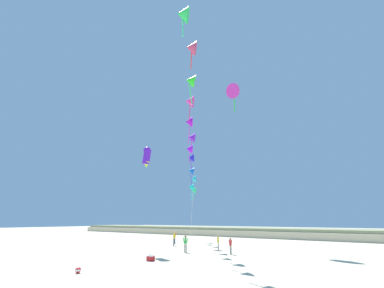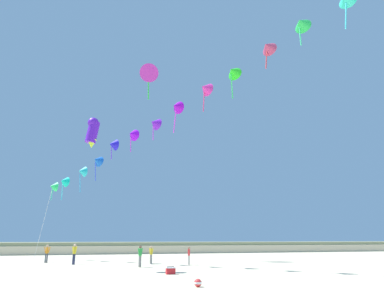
% 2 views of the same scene
% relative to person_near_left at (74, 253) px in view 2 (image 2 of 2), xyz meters
% --- Properties ---
extents(dune_ridge, '(120.00, 11.59, 1.65)m').
position_rel_person_near_left_xyz_m(dune_ridge, '(9.55, 25.73, -0.18)').
color(dune_ridge, beige).
rests_on(dune_ridge, ground).
extents(person_near_left, '(0.48, 0.50, 1.74)m').
position_rel_person_near_left_xyz_m(person_near_left, '(0.00, 0.00, 0.00)').
color(person_near_left, '#282D4C').
rests_on(person_near_left, ground).
extents(person_near_right, '(0.48, 0.44, 1.64)m').
position_rel_person_near_left_xyz_m(person_near_right, '(5.18, -4.31, -0.06)').
color(person_near_right, gray).
rests_on(person_near_right, ground).
extents(person_mid_center, '(0.56, 0.26, 1.63)m').
position_rel_person_near_left_xyz_m(person_mid_center, '(-2.59, 3.19, -0.06)').
color(person_mid_center, '#474C56').
rests_on(person_mid_center, ground).
extents(person_far_left, '(0.20, 0.52, 1.49)m').
position_rel_person_near_left_xyz_m(person_far_left, '(9.57, -2.90, -0.14)').
color(person_far_left, gray).
rests_on(person_far_left, ground).
extents(person_far_right, '(0.39, 0.47, 1.53)m').
position_rel_person_near_left_xyz_m(person_far_right, '(6.69, -0.36, -0.12)').
color(person_far_right, gray).
rests_on(person_far_right, ground).
extents(kite_banner_string, '(23.83, 32.44, 18.87)m').
position_rel_person_near_left_xyz_m(kite_banner_string, '(7.58, -6.77, 11.90)').
color(kite_banner_string, '#25E168').
extents(large_kite_low_lead, '(1.14, 0.94, 2.47)m').
position_rel_person_near_left_xyz_m(large_kite_low_lead, '(0.84, -6.16, 9.26)').
color(large_kite_low_lead, '#5D1BC7').
extents(large_kite_mid_trail, '(2.41, 1.63, 4.74)m').
position_rel_person_near_left_xyz_m(large_kite_mid_trail, '(6.67, 5.51, 20.87)').
color(large_kite_mid_trail, '#CB2EA8').
extents(beach_cooler, '(0.58, 0.41, 0.46)m').
position_rel_person_near_left_xyz_m(beach_cooler, '(6.33, -10.37, -0.79)').
color(beach_cooler, red).
rests_on(beach_cooler, ground).
extents(beach_ball, '(0.36, 0.36, 0.36)m').
position_rel_person_near_left_xyz_m(beach_ball, '(6.29, -16.57, -0.82)').
color(beach_ball, red).
rests_on(beach_ball, ground).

